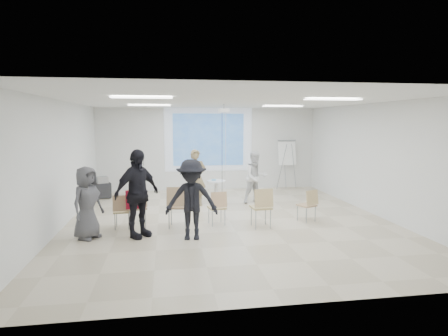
{
  "coord_description": "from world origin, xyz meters",
  "views": [
    {
      "loc": [
        -1.54,
        -9.15,
        2.49
      ],
      "look_at": [
        0.0,
        0.8,
        1.25
      ],
      "focal_mm": 30.0,
      "sensor_mm": 36.0,
      "label": 1
    }
  ],
  "objects": [
    {
      "name": "floor",
      "position": [
        0.0,
        0.0,
        -0.05
      ],
      "size": [
        8.0,
        9.0,
        0.1
      ],
      "primitive_type": "cube",
      "color": "beige",
      "rests_on": "ground"
    },
    {
      "name": "ceiling",
      "position": [
        0.0,
        0.0,
        3.05
      ],
      "size": [
        8.0,
        9.0,
        0.1
      ],
      "primitive_type": "cube",
      "color": "white",
      "rests_on": "wall_back"
    },
    {
      "name": "wall_back",
      "position": [
        0.0,
        4.55,
        1.5
      ],
      "size": [
        8.0,
        0.1,
        3.0
      ],
      "primitive_type": "cube",
      "color": "silver",
      "rests_on": "floor"
    },
    {
      "name": "wall_left",
      "position": [
        -4.05,
        0.0,
        1.5
      ],
      "size": [
        0.1,
        9.0,
        3.0
      ],
      "primitive_type": "cube",
      "color": "silver",
      "rests_on": "floor"
    },
    {
      "name": "wall_right",
      "position": [
        4.05,
        0.0,
        1.5
      ],
      "size": [
        0.1,
        9.0,
        3.0
      ],
      "primitive_type": "cube",
      "color": "silver",
      "rests_on": "floor"
    },
    {
      "name": "projection_halo",
      "position": [
        0.0,
        4.49,
        1.85
      ],
      "size": [
        3.2,
        0.01,
        2.3
      ],
      "primitive_type": "cube",
      "color": "silver",
      "rests_on": "wall_back"
    },
    {
      "name": "projection_image",
      "position": [
        0.0,
        4.47,
        1.85
      ],
      "size": [
        2.6,
        0.01,
        1.9
      ],
      "primitive_type": "cube",
      "color": "#3166A8",
      "rests_on": "wall_back"
    },
    {
      "name": "pedestal_table",
      "position": [
        -0.03,
        2.15,
        0.4
      ],
      "size": [
        0.67,
        0.67,
        0.72
      ],
      "rotation": [
        0.0,
        0.0,
        -0.18
      ],
      "color": "white",
      "rests_on": "floor"
    },
    {
      "name": "player_left",
      "position": [
        -0.68,
        1.89,
        0.95
      ],
      "size": [
        0.73,
        0.53,
        1.91
      ],
      "primitive_type": "imported",
      "rotation": [
        0.0,
        0.0,
        -0.09
      ],
      "color": "#97835C",
      "rests_on": "floor"
    },
    {
      "name": "player_right",
      "position": [
        1.16,
        1.94,
        0.88
      ],
      "size": [
        0.98,
        0.86,
        1.77
      ],
      "primitive_type": "imported",
      "rotation": [
        0.0,
        0.0,
        0.23
      ],
      "color": "white",
      "rests_on": "floor"
    },
    {
      "name": "controller_left",
      "position": [
        -0.5,
        2.14,
        1.26
      ],
      "size": [
        0.05,
        0.13,
        0.04
      ],
      "primitive_type": "cube",
      "rotation": [
        0.0,
        0.0,
        -0.09
      ],
      "color": "silver",
      "rests_on": "player_left"
    },
    {
      "name": "controller_right",
      "position": [
        0.98,
        2.19,
        1.19
      ],
      "size": [
        0.06,
        0.11,
        0.04
      ],
      "primitive_type": "cube",
      "rotation": [
        0.0,
        0.0,
        0.23
      ],
      "color": "white",
      "rests_on": "player_right"
    },
    {
      "name": "chair_far_left",
      "position": [
        -2.59,
        -0.37,
        0.48
      ],
      "size": [
        0.39,
        0.42,
        0.82
      ],
      "rotation": [
        0.0,
        0.0,
        0.01
      ],
      "color": "tan",
      "rests_on": "floor"
    },
    {
      "name": "chair_left_mid",
      "position": [
        -2.25,
        -0.35,
        0.56
      ],
      "size": [
        0.52,
        0.55,
        0.95
      ],
      "rotation": [
        0.0,
        0.0,
        0.17
      ],
      "color": "tan",
      "rests_on": "floor"
    },
    {
      "name": "chair_left_inner",
      "position": [
        -1.3,
        -0.47,
        0.59
      ],
      "size": [
        0.54,
        0.57,
        1.0
      ],
      "rotation": [
        0.0,
        0.0,
        -0.15
      ],
      "color": "tan",
      "rests_on": "floor"
    },
    {
      "name": "chair_center",
      "position": [
        -0.34,
        -0.39,
        0.5
      ],
      "size": [
        0.45,
        0.48,
        0.84
      ],
      "rotation": [
        0.0,
        0.0,
        0.16
      ],
      "color": "tan",
      "rests_on": "floor"
    },
    {
      "name": "chair_right_inner",
      "position": [
        0.66,
        -0.78,
        0.56
      ],
      "size": [
        0.47,
        0.51,
        0.95
      ],
      "rotation": [
        0.0,
        0.0,
        0.06
      ],
      "color": "tan",
      "rests_on": "floor"
    },
    {
      "name": "chair_right_far",
      "position": [
        1.96,
        -0.42,
        0.48
      ],
      "size": [
        0.52,
        0.53,
        0.82
      ],
      "rotation": [
        0.0,
        0.0,
        0.43
      ],
      "color": "tan",
      "rests_on": "floor"
    },
    {
      "name": "red_jacket",
      "position": [
        -2.26,
        -0.49,
        0.72
      ],
      "size": [
        0.45,
        0.17,
        0.42
      ],
      "primitive_type": "cube",
      "rotation": [
        0.0,
        0.0,
        0.17
      ],
      "color": "#AD152B",
      "rests_on": "chair_left_mid"
    },
    {
      "name": "laptop",
      "position": [
        -1.29,
        -0.37,
        0.54
      ],
      "size": [
        0.4,
        0.32,
        0.03
      ],
      "primitive_type": "imported",
      "rotation": [
        0.0,
        0.0,
        2.99
      ],
      "color": "black",
      "rests_on": "chair_left_inner"
    },
    {
      "name": "audience_left",
      "position": [
        -2.18,
        -1.05,
        1.1
      ],
      "size": [
        1.46,
        1.43,
        2.2
      ],
      "primitive_type": "imported",
      "rotation": [
        0.0,
        0.0,
        0.74
      ],
      "color": "black",
      "rests_on": "floor"
    },
    {
      "name": "audience_mid",
      "position": [
        -1.03,
        -1.37,
        0.97
      ],
      "size": [
        1.34,
        0.85,
        1.94
      ],
      "primitive_type": "imported",
      "rotation": [
        0.0,
        0.0,
        -0.13
      ],
      "color": "black",
      "rests_on": "floor"
    },
    {
      "name": "audience_outer",
      "position": [
        -3.23,
        -0.99,
        0.87
      ],
      "size": [
        0.94,
        1.02,
        1.75
      ],
      "primitive_type": "imported",
      "rotation": [
        0.0,
        0.0,
        0.99
      ],
      "color": "#555459",
      "rests_on": "floor"
    },
    {
      "name": "flipchart_easel",
      "position": [
        2.89,
        4.17,
        1.35
      ],
      "size": [
        0.79,
        0.6,
        1.84
      ],
      "rotation": [
        0.0,
        0.0,
        0.06
      ],
      "color": "gray",
      "rests_on": "floor"
    },
    {
      "name": "av_cart",
      "position": [
        -3.63,
        3.39,
        0.33
      ],
      "size": [
        0.59,
        0.53,
        0.72
      ],
      "rotation": [
        0.0,
        0.0,
        0.37
      ],
      "color": "black",
      "rests_on": "floor"
    },
    {
      "name": "ceiling_projector",
      "position": [
        0.1,
        1.49,
        2.69
      ],
      "size": [
        0.3,
        0.25,
        3.0
      ],
      "color": "white",
      "rests_on": "ceiling"
    },
    {
      "name": "fluor_panel_nw",
      "position": [
        -2.0,
        2.0,
        2.97
      ],
      "size": [
        1.2,
        0.3,
        0.02
      ],
      "primitive_type": "cube",
      "color": "white",
      "rests_on": "ceiling"
    },
    {
      "name": "fluor_panel_ne",
      "position": [
        2.0,
        2.0,
        2.97
      ],
      "size": [
        1.2,
        0.3,
        0.02
      ],
      "primitive_type": "cube",
      "color": "white",
      "rests_on": "ceiling"
    },
    {
      "name": "fluor_panel_sw",
      "position": [
        -2.0,
        -1.5,
        2.97
      ],
      "size": [
        1.2,
        0.3,
        0.02
      ],
      "primitive_type": "cube",
      "color": "white",
      "rests_on": "ceiling"
    },
    {
      "name": "fluor_panel_se",
      "position": [
        2.0,
        -1.5,
        2.97
      ],
      "size": [
        1.2,
        0.3,
        0.02
      ],
      "primitive_type": "cube",
      "color": "white",
      "rests_on": "ceiling"
    }
  ]
}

